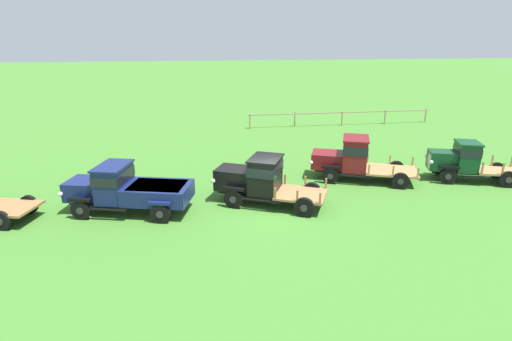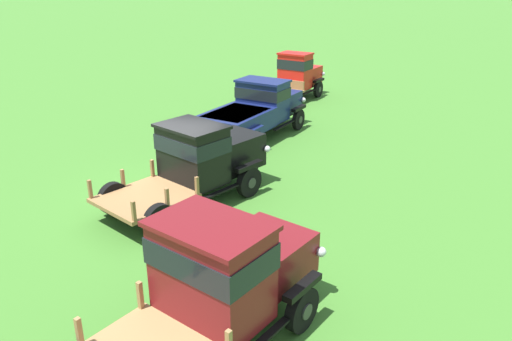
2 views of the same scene
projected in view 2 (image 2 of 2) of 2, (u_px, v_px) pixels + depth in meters
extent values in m
plane|color=#3D7528|center=(171.00, 196.00, 14.11)|extent=(240.00, 240.00, 0.00)
cylinder|color=black|center=(289.00, 86.00, 25.90)|extent=(0.82, 0.38, 0.80)
cylinder|color=#2D2D2D|center=(288.00, 85.00, 25.95)|extent=(0.28, 0.11, 0.28)
cylinder|color=black|center=(318.00, 89.00, 25.08)|extent=(0.82, 0.38, 0.80)
cylinder|color=#2D2D2D|center=(320.00, 89.00, 25.04)|extent=(0.28, 0.11, 0.28)
cylinder|color=black|center=(259.00, 97.00, 23.58)|extent=(0.82, 0.38, 0.80)
cylinder|color=#2D2D2D|center=(258.00, 97.00, 23.62)|extent=(0.28, 0.11, 0.28)
cylinder|color=black|center=(290.00, 101.00, 22.76)|extent=(0.82, 0.38, 0.80)
cylinder|color=#2D2D2D|center=(292.00, 102.00, 22.71)|extent=(0.28, 0.11, 0.28)
cube|color=black|center=(291.00, 91.00, 24.37)|extent=(4.43, 2.09, 0.12)
cube|color=red|center=(306.00, 75.00, 25.45)|extent=(1.76, 1.52, 0.88)
cube|color=silver|center=(312.00, 74.00, 26.03)|extent=(0.31, 0.89, 0.66)
sphere|color=silver|center=(302.00, 71.00, 26.32)|extent=(0.20, 0.20, 0.20)
sphere|color=silver|center=(323.00, 74.00, 25.71)|extent=(0.20, 0.20, 0.20)
cube|color=black|center=(290.00, 77.00, 25.73)|extent=(0.94, 0.45, 0.12)
cube|color=black|center=(319.00, 80.00, 24.92)|extent=(0.94, 0.45, 0.12)
cube|color=red|center=(295.00, 72.00, 24.35)|extent=(1.32, 1.66, 1.65)
cube|color=black|center=(295.00, 64.00, 24.21)|extent=(1.36, 1.70, 0.46)
cube|color=red|center=(295.00, 54.00, 24.03)|extent=(1.43, 1.75, 0.08)
cube|color=black|center=(279.00, 88.00, 25.01)|extent=(1.32, 0.51, 0.05)
cube|color=black|center=(308.00, 92.00, 24.21)|extent=(1.32, 0.51, 0.05)
cube|color=olive|center=(278.00, 94.00, 23.37)|extent=(2.66, 2.25, 0.10)
cube|color=olive|center=(290.00, 85.00, 24.15)|extent=(0.51, 1.52, 0.44)
cylinder|color=black|center=(254.00, 113.00, 20.91)|extent=(0.84, 0.37, 0.83)
cylinder|color=#2D2D2D|center=(252.00, 112.00, 20.95)|extent=(0.29, 0.10, 0.29)
cylinder|color=black|center=(298.00, 119.00, 19.92)|extent=(0.84, 0.37, 0.83)
cylinder|color=#2D2D2D|center=(301.00, 120.00, 19.88)|extent=(0.29, 0.10, 0.29)
cylinder|color=black|center=(207.00, 133.00, 18.21)|extent=(0.84, 0.37, 0.83)
cylinder|color=#2D2D2D|center=(204.00, 133.00, 18.25)|extent=(0.29, 0.10, 0.29)
cylinder|color=black|center=(255.00, 143.00, 17.23)|extent=(0.84, 0.37, 0.83)
cylinder|color=#2D2D2D|center=(257.00, 143.00, 17.18)|extent=(0.29, 0.10, 0.29)
cube|color=black|center=(255.00, 124.00, 19.04)|extent=(5.01, 2.34, 0.12)
cube|color=#141E51|center=(279.00, 102.00, 20.39)|extent=(1.82, 1.78, 0.81)
cube|color=silver|center=(287.00, 99.00, 20.98)|extent=(0.35, 1.11, 0.61)
sphere|color=silver|center=(271.00, 95.00, 21.33)|extent=(0.20, 0.20, 0.20)
sphere|color=silver|center=(303.00, 100.00, 20.60)|extent=(0.20, 0.20, 0.20)
cube|color=black|center=(254.00, 102.00, 20.73)|extent=(0.97, 0.44, 0.12)
cube|color=black|center=(299.00, 108.00, 19.75)|extent=(0.97, 0.44, 0.12)
cube|color=#141E51|center=(263.00, 101.00, 19.24)|extent=(1.51, 2.03, 1.45)
cube|color=black|center=(263.00, 92.00, 19.12)|extent=(1.57, 2.09, 0.41)
cube|color=#141E51|center=(263.00, 81.00, 18.96)|extent=(1.64, 2.14, 0.08)
cube|color=black|center=(239.00, 118.00, 19.93)|extent=(1.51, 0.52, 0.05)
cube|color=black|center=(284.00, 125.00, 18.97)|extent=(1.51, 0.52, 0.05)
cube|color=#141E51|center=(236.00, 122.00, 17.86)|extent=(3.11, 2.53, 0.71)
cube|color=black|center=(236.00, 113.00, 17.74)|extent=(2.62, 2.14, 0.06)
cube|color=#141E51|center=(206.00, 121.00, 18.03)|extent=(0.93, 0.42, 0.12)
cube|color=#141E51|center=(255.00, 130.00, 17.05)|extent=(0.93, 0.42, 0.12)
cylinder|color=black|center=(203.00, 165.00, 15.17)|extent=(0.86, 0.55, 0.85)
cylinder|color=#2D2D2D|center=(200.00, 165.00, 15.24)|extent=(0.28, 0.16, 0.30)
cylinder|color=black|center=(249.00, 182.00, 13.99)|extent=(0.86, 0.55, 0.85)
cylinder|color=#2D2D2D|center=(252.00, 183.00, 13.92)|extent=(0.28, 0.16, 0.30)
cylinder|color=black|center=(113.00, 198.00, 12.99)|extent=(0.86, 0.55, 0.85)
cylinder|color=#2D2D2D|center=(111.00, 197.00, 13.06)|extent=(0.28, 0.16, 0.30)
cylinder|color=black|center=(159.00, 221.00, 11.80)|extent=(0.86, 0.55, 0.85)
cylinder|color=#2D2D2D|center=(162.00, 222.00, 11.73)|extent=(0.28, 0.16, 0.30)
cube|color=black|center=(188.00, 185.00, 13.57)|extent=(4.58, 2.94, 0.12)
cube|color=black|center=(230.00, 151.00, 14.52)|extent=(2.07, 1.93, 0.96)
cube|color=silver|center=(249.00, 146.00, 15.09)|extent=(0.51, 0.98, 0.72)
sphere|color=silver|center=(232.00, 139.00, 15.52)|extent=(0.20, 0.20, 0.20)
sphere|color=silver|center=(267.00, 149.00, 14.63)|extent=(0.20, 0.20, 0.20)
cube|color=black|center=(202.00, 151.00, 15.00)|extent=(0.97, 0.61, 0.12)
cube|color=black|center=(249.00, 166.00, 13.81)|extent=(0.97, 0.61, 0.12)
cube|color=black|center=(193.00, 155.00, 13.43)|extent=(1.81, 2.04, 1.52)
cube|color=black|center=(193.00, 143.00, 13.30)|extent=(1.87, 2.10, 0.42)
cube|color=black|center=(192.00, 126.00, 13.13)|extent=(1.95, 2.16, 0.08)
cube|color=black|center=(169.00, 176.00, 14.24)|extent=(1.57, 0.85, 0.05)
cube|color=black|center=(215.00, 194.00, 13.08)|extent=(1.57, 0.85, 0.05)
cube|color=olive|center=(145.00, 198.00, 12.55)|extent=(2.74, 2.65, 0.10)
cube|color=olive|center=(152.00, 168.00, 13.66)|extent=(0.11, 0.11, 0.48)
cube|color=olive|center=(197.00, 186.00, 12.54)|extent=(0.11, 0.11, 0.48)
cube|color=olive|center=(123.00, 178.00, 13.00)|extent=(0.11, 0.11, 0.48)
cube|color=olive|center=(167.00, 198.00, 11.88)|extent=(0.11, 0.11, 0.48)
cube|color=olive|center=(90.00, 189.00, 12.34)|extent=(0.11, 0.11, 0.48)
cube|color=olive|center=(134.00, 211.00, 11.22)|extent=(0.11, 0.11, 0.48)
cylinder|color=black|center=(215.00, 269.00, 9.90)|extent=(0.85, 0.49, 0.84)
cylinder|color=#2D2D2D|center=(211.00, 268.00, 9.96)|extent=(0.28, 0.14, 0.29)
cylinder|color=black|center=(302.00, 309.00, 8.73)|extent=(0.85, 0.49, 0.84)
cylinder|color=#2D2D2D|center=(307.00, 312.00, 8.67)|extent=(0.28, 0.14, 0.29)
cube|color=black|center=(194.00, 331.00, 8.08)|extent=(5.03, 2.88, 0.12)
cube|color=maroon|center=(264.00, 257.00, 9.29)|extent=(2.04, 1.93, 0.82)
cube|color=silver|center=(287.00, 242.00, 9.88)|extent=(0.47, 1.07, 0.62)
sphere|color=silver|center=(257.00, 228.00, 10.30)|extent=(0.20, 0.20, 0.20)
sphere|color=silver|center=(321.00, 252.00, 9.42)|extent=(0.20, 0.20, 0.20)
cube|color=black|center=(214.00, 249.00, 9.72)|extent=(0.97, 0.54, 0.12)
cube|color=black|center=(303.00, 287.00, 8.56)|extent=(0.97, 0.54, 0.12)
cube|color=maroon|center=(212.00, 272.00, 8.11)|extent=(1.77, 2.12, 1.63)
cube|color=black|center=(211.00, 253.00, 7.97)|extent=(1.83, 2.17, 0.46)
cube|color=maroon|center=(210.00, 226.00, 7.79)|extent=(1.91, 2.24, 0.08)
cube|color=black|center=(168.00, 298.00, 8.92)|extent=(1.60, 0.75, 0.05)
cube|color=#9E7547|center=(140.00, 295.00, 8.30)|extent=(0.10, 0.10, 0.50)
cube|color=#9E7547|center=(79.00, 332.00, 7.45)|extent=(0.10, 0.10, 0.50)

